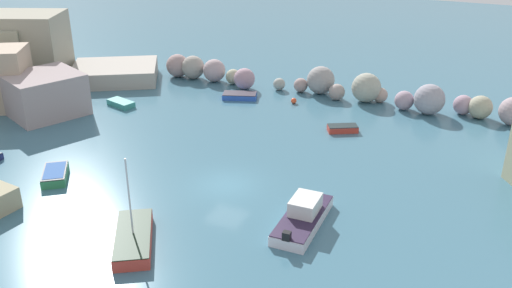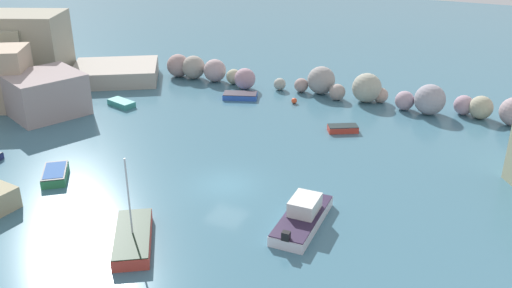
# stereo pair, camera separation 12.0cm
# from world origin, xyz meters

# --- Properties ---
(cove_water) EXTENTS (160.00, 160.00, 0.00)m
(cove_water) POSITION_xyz_m (0.00, 0.00, 0.00)
(cove_water) COLOR #3E6B80
(cove_water) RESTS_ON ground
(rock_breakwater) EXTENTS (36.67, 4.25, 2.74)m
(rock_breakwater) POSITION_xyz_m (0.89, 19.70, 1.17)
(rock_breakwater) COLOR gray
(rock_breakwater) RESTS_ON ground
(channel_buoy) EXTENTS (0.53, 0.53, 0.53)m
(channel_buoy) POSITION_xyz_m (-1.53, 16.77, 0.26)
(channel_buoy) COLOR #E04C28
(channel_buoy) RESTS_ON cove_water
(moored_boat_1) EXTENTS (2.89, 1.91, 0.52)m
(moored_boat_1) POSITION_xyz_m (-15.79, 9.54, 0.26)
(moored_boat_1) COLOR teal
(moored_boat_1) RESTS_ON cove_water
(moored_boat_2) EXTENTS (4.39, 5.35, 5.27)m
(moored_boat_2) POSITION_xyz_m (-1.51, -8.26, 0.38)
(moored_boat_2) COLOR #C33F34
(moored_boat_2) RESTS_ON cove_water
(moored_boat_3) EXTENTS (2.16, 5.82, 1.59)m
(moored_boat_3) POSITION_xyz_m (6.36, -2.44, 0.55)
(moored_boat_3) COLOR silver
(moored_boat_3) RESTS_ON cove_water
(moored_boat_4) EXTENTS (2.65, 2.13, 0.54)m
(moored_boat_4) POSITION_xyz_m (4.52, 12.12, 0.27)
(moored_boat_4) COLOR #C1392C
(moored_boat_4) RESTS_ON cove_water
(moored_boat_5) EXTENTS (3.55, 2.55, 0.53)m
(moored_boat_5) POSITION_xyz_m (-6.74, 15.96, 0.26)
(moored_boat_5) COLOR blue
(moored_boat_5) RESTS_ON cove_water
(moored_boat_6) EXTENTS (3.06, 3.34, 0.66)m
(moored_boat_6) POSITION_xyz_m (-11.02, -4.08, 0.34)
(moored_boat_6) COLOR #2F7F4E
(moored_boat_6) RESTS_ON cove_water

